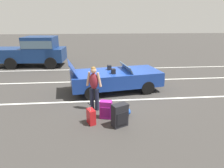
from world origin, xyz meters
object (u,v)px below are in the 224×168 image
Objects in this scene: convertible_car at (120,78)px; suitcase_medium_bright at (106,110)px; suitcase_large_black at (120,115)px; traveler_person at (94,86)px; suitcase_small_carryon at (91,117)px; parked_pickup_truck_near at (35,51)px; duffel_bag at (124,109)px.

convertible_car is 7.13× the size of suitcase_medium_bright.
traveler_person reaches higher than suitcase_large_black.
suitcase_small_carryon reaches higher than suitcase_medium_bright.
convertible_car reaches higher than suitcase_large_black.
suitcase_small_carryon is (-0.90, 0.22, -0.12)m from suitcase_large_black.
parked_pickup_truck_near is (-4.09, 8.56, 0.85)m from suitcase_small_carryon.
traveler_person is at bearing 158.10° from duffel_bag.
parked_pickup_truck_near is (-4.21, 7.54, 0.18)m from traveler_person.
suitcase_small_carryon reaches higher than duffel_bag.
traveler_person is (-1.06, 0.42, 0.77)m from duffel_bag.
suitcase_medium_bright is 0.87× the size of suitcase_small_carryon.
duffel_bag is at bearing 125.85° from suitcase_medium_bright.
convertible_car is 2.36m from traveler_person.
suitcase_medium_bright is at bearing -130.27° from traveler_person.
suitcase_large_black is 0.15× the size of parked_pickup_truck_near.
suitcase_large_black is at bearing -35.98° from suitcase_small_carryon.
duffel_bag is at bearing 4.43° from suitcase_small_carryon.
suitcase_large_black is at bearing 51.00° from suitcase_medium_bright.
parked_pickup_truck_near is at bearing 93.14° from suitcase_small_carryon.
convertible_car is 7.75m from parked_pickup_truck_near.
suitcase_medium_bright is 0.61m from suitcase_small_carryon.
suitcase_large_black is 0.69m from suitcase_medium_bright.
suitcase_medium_bright is (-0.40, 0.56, -0.06)m from suitcase_large_black.
suitcase_small_carryon is (-0.50, -0.34, -0.06)m from suitcase_medium_bright.
suitcase_large_black reaches higher than suitcase_medium_bright.
traveler_person is at bearing -134.88° from suitcase_medium_bright.
suitcase_large_black reaches higher than duffel_bag.
suitcase_medium_bright is (-0.81, -2.68, -0.28)m from convertible_car.
duffel_bag is at bearing 136.56° from suitcase_large_black.
traveler_person is 0.32× the size of parked_pickup_truck_near.
suitcase_small_carryon is at bearing -166.38° from traveler_person.
suitcase_medium_bright is at bearing -169.38° from suitcase_large_black.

